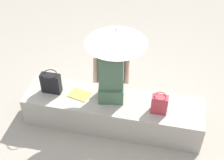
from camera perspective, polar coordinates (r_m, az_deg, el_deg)
The scene contains 7 objects.
ground_plane at distance 4.62m, azimuth 0.14°, elevation -7.87°, with size 14.00×14.00×0.00m, color #9E9384.
stone_bench at distance 4.45m, azimuth 0.14°, elevation -5.90°, with size 2.51×0.61×0.46m, color #A8A093.
person_seated at distance 4.07m, azimuth -0.16°, elevation 0.64°, with size 0.50×0.33×0.90m.
parasol at distance 3.78m, azimuth 0.78°, elevation 8.04°, with size 0.78×0.78×1.09m.
handbag_black at distance 4.09m, azimuth 8.75°, elevation -4.40°, with size 0.21×0.16×0.29m.
tote_bag_canvas at distance 4.40m, azimuth -11.20°, elevation -0.53°, with size 0.28×0.20×0.32m.
magazine at distance 4.39m, azimuth -6.01°, elevation -2.70°, with size 0.28×0.20×0.01m, color #EAE04C.
Camera 1 is at (0.64, -3.00, 3.46)m, focal length 49.56 mm.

